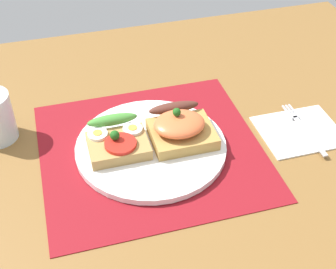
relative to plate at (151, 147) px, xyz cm
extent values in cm
cube|color=brown|center=(0.00, 0.00, -2.43)|extent=(120.00, 90.00, 3.20)
cube|color=maroon|center=(0.00, 0.00, -0.68)|extent=(36.89, 35.12, 0.30)
cylinder|color=white|center=(0.00, 0.00, 0.00)|extent=(25.45, 25.45, 1.06)
cube|color=#AD854A|center=(-5.49, 0.48, 1.52)|extent=(9.78, 7.66, 1.97)
cylinder|color=red|center=(-5.27, -1.05, 2.80)|extent=(5.21, 5.21, 0.60)
ellipsoid|color=#458B35|center=(-5.49, 4.71, 3.40)|extent=(8.61, 2.20, 1.80)
sphere|color=#1E5919|center=(-5.93, 0.48, 3.90)|extent=(1.60, 1.60, 1.60)
cylinder|color=white|center=(-8.42, 2.39, 2.75)|extent=(3.33, 3.33, 0.50)
cylinder|color=yellow|center=(-8.42, 2.39, 3.08)|extent=(1.50, 1.50, 0.16)
cylinder|color=white|center=(-2.55, 2.15, 2.75)|extent=(3.33, 3.33, 0.50)
cylinder|color=yellow|center=(-2.55, 2.15, 3.08)|extent=(1.50, 1.50, 0.16)
cube|color=#B18843|center=(5.49, 0.13, 1.57)|extent=(10.58, 9.09, 2.08)
ellipsoid|color=orange|center=(4.93, -0.02, 3.89)|extent=(8.68, 7.27, 2.57)
ellipsoid|color=#532A20|center=(5.49, 5.08, 3.51)|extent=(8.99, 2.20, 1.80)
sphere|color=#1E5919|center=(4.69, 0.73, 5.87)|extent=(1.40, 1.40, 1.40)
cube|color=white|center=(26.72, -2.30, -0.53)|extent=(14.19, 11.89, 0.60)
cube|color=#B7B7BC|center=(27.34, -4.52, -0.07)|extent=(0.80, 11.09, 0.32)
cube|color=#B7B7BC|center=(27.34, 1.23, -0.07)|extent=(1.50, 1.20, 0.32)
cube|color=#B7B7BC|center=(26.69, 3.23, -0.07)|extent=(0.32, 2.80, 0.32)
cube|color=#B7B7BC|center=(27.34, 3.23, -0.07)|extent=(0.32, 2.80, 0.32)
cube|color=#B7B7BC|center=(27.99, 3.23, -0.07)|extent=(0.32, 2.80, 0.32)
camera|label=1|loc=(-13.41, -58.34, 52.83)|focal=50.51mm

